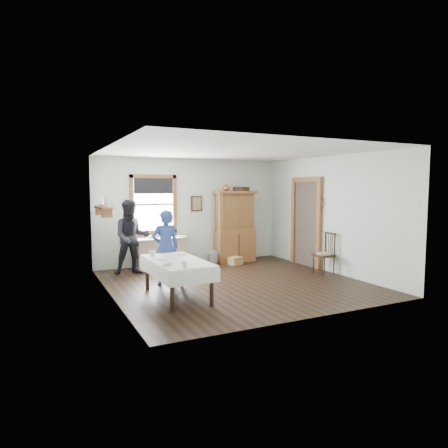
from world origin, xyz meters
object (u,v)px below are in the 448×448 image
at_px(spindle_chair, 324,253).
at_px(figure_dark, 132,240).
at_px(dining_table, 177,279).
at_px(woman_blue, 166,250).
at_px(china_hutch, 235,226).
at_px(wicker_basket, 235,261).
at_px(work_counter, 161,253).
at_px(pail, 213,259).

relative_size(spindle_chair, figure_dark, 0.60).
bearing_deg(dining_table, woman_blue, 83.78).
xyz_separation_m(china_hutch, figure_dark, (-2.85, -0.40, -0.15)).
xyz_separation_m(dining_table, wicker_basket, (2.36, 2.26, -0.24)).
bearing_deg(work_counter, wicker_basket, -18.38).
relative_size(work_counter, china_hutch, 0.70).
bearing_deg(wicker_basket, pail, 150.63).
height_order(work_counter, spindle_chair, spindle_chair).
bearing_deg(wicker_basket, work_counter, 165.96).
xyz_separation_m(spindle_chair, woman_blue, (-3.57, 0.58, 0.23)).
bearing_deg(dining_table, pail, 53.90).
height_order(work_counter, wicker_basket, work_counter).
distance_m(china_hutch, pail, 1.08).
height_order(china_hutch, spindle_chair, china_hutch).
height_order(work_counter, woman_blue, woman_blue).
distance_m(dining_table, woman_blue, 1.07).
bearing_deg(work_counter, woman_blue, -108.27).
bearing_deg(figure_dark, spindle_chair, -18.38).
relative_size(china_hutch, woman_blue, 1.33).
height_order(spindle_chair, wicker_basket, spindle_chair).
xyz_separation_m(spindle_chair, wicker_basket, (-1.32, 1.84, -0.38)).
bearing_deg(pail, dining_table, -126.10).
height_order(china_hutch, pail, china_hutch).
bearing_deg(spindle_chair, woman_blue, 168.54).
bearing_deg(dining_table, spindle_chair, 6.55).
relative_size(work_counter, pail, 4.37).
bearing_deg(china_hutch, dining_table, -129.14).
height_order(china_hutch, wicker_basket, china_hutch).
xyz_separation_m(dining_table, woman_blue, (0.11, 1.00, 0.36)).
bearing_deg(wicker_basket, china_hutch, 64.46).
height_order(spindle_chair, pail, spindle_chair).
height_order(china_hutch, woman_blue, china_hutch).
xyz_separation_m(work_counter, figure_dark, (-0.81, -0.40, 0.41)).
distance_m(dining_table, figure_dark, 2.37).
distance_m(work_counter, dining_table, 2.77).
bearing_deg(figure_dark, wicker_basket, 6.03).
xyz_separation_m(work_counter, wicker_basket, (1.83, -0.46, -0.27)).
bearing_deg(woman_blue, spindle_chair, 174.32).
distance_m(pail, woman_blue, 2.40).
relative_size(china_hutch, pail, 6.28).
xyz_separation_m(wicker_basket, figure_dark, (-2.63, 0.05, 0.69)).
height_order(dining_table, spindle_chair, spindle_chair).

